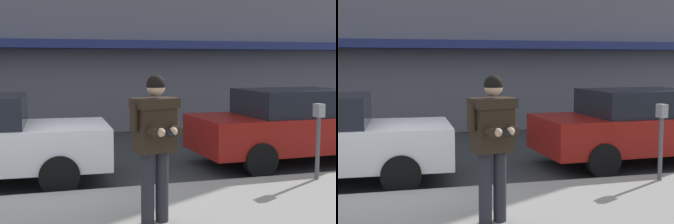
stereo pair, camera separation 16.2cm
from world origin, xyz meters
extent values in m
plane|color=#2B2D30|center=(0.00, 0.00, 0.00)|extent=(80.00, 80.00, 0.00)
cube|color=silver|center=(1.00, 0.05, 0.00)|extent=(28.00, 0.12, 0.01)
cube|color=navy|center=(1.00, 6.15, 2.60)|extent=(26.60, 0.70, 0.24)
cylinder|color=black|center=(0.31, 1.81, 0.32)|extent=(0.65, 0.24, 0.64)
cylinder|color=black|center=(0.25, 0.10, 0.32)|extent=(0.65, 0.24, 0.64)
cube|color=maroon|center=(5.19, 1.19, 0.67)|extent=(4.57, 2.00, 0.70)
cube|color=black|center=(5.01, 1.19, 1.28)|extent=(2.14, 1.72, 0.52)
cylinder|color=black|center=(3.76, 1.99, 0.32)|extent=(0.65, 0.25, 0.64)
cylinder|color=black|center=(3.83, 0.28, 0.32)|extent=(0.65, 0.25, 0.64)
cylinder|color=#23232B|center=(1.39, -1.91, 0.58)|extent=(0.16, 0.16, 0.88)
cylinder|color=#23232B|center=(1.19, -1.96, 0.58)|extent=(0.16, 0.16, 0.88)
cube|color=black|center=(1.29, -1.93, 1.34)|extent=(0.52, 0.41, 0.64)
cube|color=black|center=(1.29, -1.93, 1.61)|extent=(0.59, 0.46, 0.12)
cylinder|color=black|center=(1.55, -1.86, 1.45)|extent=(0.11, 0.11, 0.30)
cylinder|color=black|center=(1.47, -2.05, 1.30)|extent=(0.17, 0.32, 0.10)
sphere|color=tan|center=(1.44, -2.20, 1.30)|extent=(0.10, 0.10, 0.10)
cylinder|color=black|center=(1.03, -2.00, 1.45)|extent=(0.11, 0.11, 0.30)
cylinder|color=black|center=(1.18, -2.12, 1.30)|extent=(0.17, 0.32, 0.10)
sphere|color=tan|center=(1.29, -2.24, 1.30)|extent=(0.10, 0.10, 0.10)
cube|color=black|center=(1.37, -2.26, 1.30)|extent=(0.11, 0.16, 0.07)
sphere|color=tan|center=(1.30, -1.96, 1.80)|extent=(0.22, 0.22, 0.22)
sphere|color=black|center=(1.30, -1.96, 1.83)|extent=(0.23, 0.23, 0.23)
cylinder|color=#4C4C51|center=(4.43, -0.60, 0.67)|extent=(0.07, 0.07, 1.05)
cube|color=gray|center=(4.43, -0.60, 1.30)|extent=(0.12, 0.18, 0.22)
camera|label=1|loc=(-0.07, -7.31, 2.10)|focal=50.00mm
camera|label=2|loc=(0.08, -7.35, 2.10)|focal=50.00mm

